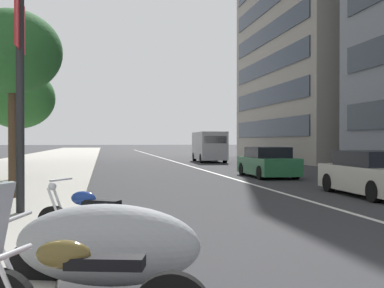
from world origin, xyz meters
name	(u,v)px	position (x,y,z in m)	size (l,w,h in m)	color
sidewalk_right_plaza	(30,166)	(30.00, 10.43, 0.07)	(160.00, 8.22, 0.15)	#A39E93
lane_centre_stripe	(178,163)	(35.00, 0.00, 0.00)	(110.00, 0.16, 0.01)	silver
motorcycle_second_in_row	(106,245)	(3.07, 5.78, 0.55)	(1.36, 2.24, 1.01)	gray
motorcycle_mid_row	(91,220)	(5.77, 6.00, 0.41)	(1.24, 1.90, 1.08)	black
car_following_behind	(375,175)	(11.35, -2.53, 0.67)	(4.35, 1.99, 1.41)	beige
car_approaching_light	(268,163)	(19.47, -1.86, 0.67)	(4.18, 1.90, 1.42)	#236038
delivery_van_ahead	(209,146)	(36.07, -2.69, 1.30)	(5.49, 2.25, 2.42)	#B7B7BC
street_tree_by_lamp_post	(12,52)	(11.66, 8.27, 4.17)	(2.72, 2.72, 5.20)	#473323
street_tree_mid_sidewalk	(18,98)	(18.78, 9.27, 3.49)	(2.99, 2.99, 4.63)	#473323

